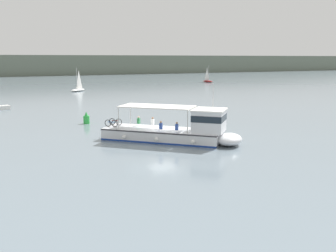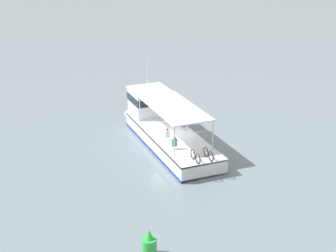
{
  "view_description": "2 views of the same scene",
  "coord_description": "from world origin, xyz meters",
  "px_view_note": "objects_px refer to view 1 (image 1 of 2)",
  "views": [
    {
      "loc": [
        -14.52,
        -30.24,
        7.49
      ],
      "look_at": [
        0.37,
        -0.34,
        1.4
      ],
      "focal_mm": 39.88,
      "sensor_mm": 36.0,
      "label": 1
    },
    {
      "loc": [
        -12.31,
        29.66,
        14.16
      ],
      "look_at": [
        0.37,
        -0.34,
        1.4
      ],
      "focal_mm": 52.21,
      "sensor_mm": 36.0,
      "label": 2
    }
  ],
  "objects_px": {
    "sailboat_mid_channel": "(208,81)",
    "sailboat_horizon_east": "(78,89)",
    "channel_buoy": "(86,119)",
    "ferry_main": "(179,131)"
  },
  "relations": [
    {
      "from": "sailboat_mid_channel",
      "to": "sailboat_horizon_east",
      "type": "bearing_deg",
      "value": -161.94
    },
    {
      "from": "sailboat_horizon_east",
      "to": "channel_buoy",
      "type": "bearing_deg",
      "value": -101.91
    },
    {
      "from": "ferry_main",
      "to": "channel_buoy",
      "type": "relative_size",
      "value": 8.02
    },
    {
      "from": "sailboat_mid_channel",
      "to": "channel_buoy",
      "type": "height_order",
      "value": "sailboat_mid_channel"
    },
    {
      "from": "sailboat_horizon_east",
      "to": "sailboat_mid_channel",
      "type": "height_order",
      "value": "same"
    },
    {
      "from": "sailboat_horizon_east",
      "to": "sailboat_mid_channel",
      "type": "bearing_deg",
      "value": 18.06
    },
    {
      "from": "sailboat_horizon_east",
      "to": "sailboat_mid_channel",
      "type": "xyz_separation_m",
      "value": [
        44.28,
        14.44,
        0.0
      ]
    },
    {
      "from": "sailboat_horizon_east",
      "to": "channel_buoy",
      "type": "xyz_separation_m",
      "value": [
        -9.14,
        -43.36,
        0.03
      ]
    },
    {
      "from": "sailboat_horizon_east",
      "to": "channel_buoy",
      "type": "relative_size",
      "value": 3.86
    },
    {
      "from": "sailboat_mid_channel",
      "to": "channel_buoy",
      "type": "relative_size",
      "value": 3.86
    }
  ]
}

